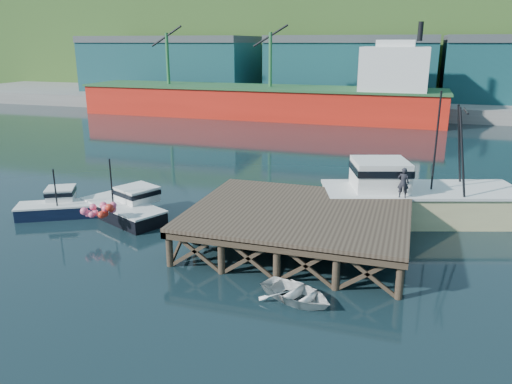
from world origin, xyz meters
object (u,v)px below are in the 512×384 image
at_px(dockworker, 403,183).
at_px(boat_black, 126,206).
at_px(trawler, 417,194).
at_px(boat_navy, 60,205).
at_px(dinghy, 297,293).

bearing_deg(dockworker, boat_black, 10.44).
relative_size(boat_black, trawler, 0.54).
xyz_separation_m(boat_navy, boat_black, (4.49, 0.92, 0.08)).
height_order(boat_black, dinghy, boat_black).
bearing_deg(dinghy, dockworker, 2.74).
xyz_separation_m(boat_black, trawler, (18.13, 5.32, 0.95)).
height_order(boat_navy, dinghy, boat_navy).
bearing_deg(boat_navy, boat_black, -16.66).
height_order(boat_navy, boat_black, boat_black).
bearing_deg(boat_navy, dockworker, -18.20).
bearing_deg(dockworker, boat_navy, 10.85).
height_order(trawler, dockworker, trawler).
xyz_separation_m(boat_black, dockworker, (17.25, 2.93, 2.30)).
relative_size(trawler, dockworker, 7.10).
xyz_separation_m(boat_navy, dinghy, (17.71, -6.55, -0.31)).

